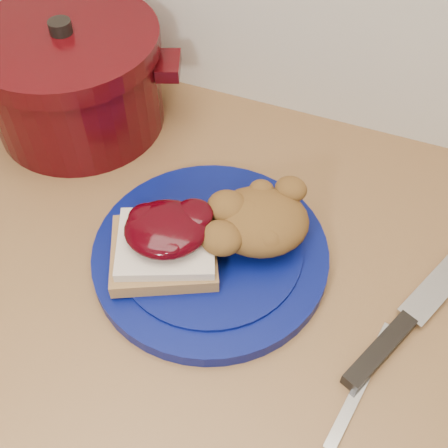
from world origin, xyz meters
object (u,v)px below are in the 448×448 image
(dutch_oven, at_px, (73,79))
(pepper_grinder, at_px, (83,63))
(plate, at_px, (210,254))
(butter_knife, at_px, (361,383))
(chef_knife, at_px, (401,328))

(dutch_oven, xyz_separation_m, pepper_grinder, (-0.02, 0.06, -0.02))
(plate, bearing_deg, butter_knife, -23.93)
(butter_knife, xyz_separation_m, pepper_grinder, (-0.51, 0.32, 0.05))
(butter_knife, relative_size, pepper_grinder, 1.41)
(chef_knife, relative_size, butter_knife, 1.75)
(chef_knife, xyz_separation_m, butter_knife, (-0.03, -0.08, -0.01))
(chef_knife, relative_size, dutch_oven, 0.84)
(dutch_oven, bearing_deg, chef_knife, -19.75)
(plate, relative_size, butter_knife, 1.79)
(dutch_oven, distance_m, pepper_grinder, 0.07)
(chef_knife, distance_m, butter_knife, 0.08)
(butter_knife, bearing_deg, dutch_oven, 72.39)
(chef_knife, height_order, dutch_oven, dutch_oven)
(plate, bearing_deg, pepper_grinder, 142.77)
(butter_knife, bearing_deg, plate, 76.70)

